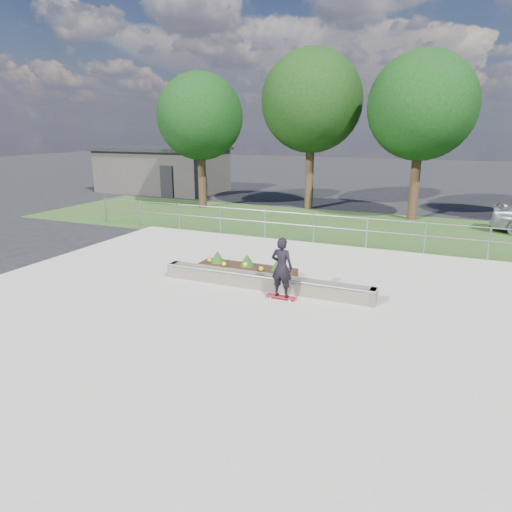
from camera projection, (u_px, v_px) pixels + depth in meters
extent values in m
plane|color=black|center=(223.00, 315.00, 10.87)|extent=(120.00, 120.00, 0.00)
cube|color=#2A481C|center=(335.00, 226.00, 20.59)|extent=(30.00, 8.00, 0.02)
cube|color=#AFAA9C|center=(223.00, 314.00, 10.87)|extent=(15.00, 15.00, 0.06)
cylinder|color=gray|center=(106.00, 210.00, 21.16)|extent=(0.06, 0.06, 1.20)
cylinder|color=#9A9CA2|center=(141.00, 214.00, 20.39)|extent=(0.06, 0.06, 1.20)
cylinder|color=gray|center=(179.00, 217.00, 19.63)|extent=(0.06, 0.06, 1.20)
cylinder|color=gray|center=(220.00, 221.00, 18.86)|extent=(0.06, 0.06, 1.20)
cylinder|color=gray|center=(265.00, 224.00, 18.10)|extent=(0.06, 0.06, 1.20)
cylinder|color=gray|center=(314.00, 229.00, 17.34)|extent=(0.06, 0.06, 1.20)
cylinder|color=#96989E|center=(367.00, 233.00, 16.57)|extent=(0.06, 0.06, 1.20)
cylinder|color=gray|center=(425.00, 239.00, 15.81)|extent=(0.06, 0.06, 1.20)
cylinder|color=gray|center=(489.00, 244.00, 15.04)|extent=(0.06, 0.06, 1.20)
cylinder|color=gray|center=(314.00, 215.00, 17.19)|extent=(20.00, 0.04, 0.04)
cylinder|color=gray|center=(314.00, 226.00, 17.31)|extent=(20.00, 0.04, 0.04)
cube|color=#312F2C|center=(163.00, 171.00, 31.74)|extent=(8.00, 5.00, 2.80)
cube|color=black|center=(162.00, 149.00, 31.33)|extent=(8.40, 5.40, 0.20)
cube|color=black|center=(167.00, 182.00, 28.83)|extent=(0.90, 0.10, 2.00)
cylinder|color=black|center=(202.00, 181.00, 25.02)|extent=(0.44, 0.44, 2.93)
sphere|color=black|center=(200.00, 116.00, 24.09)|extent=(4.55, 4.55, 4.55)
cylinder|color=#312313|center=(309.00, 178.00, 24.62)|extent=(0.44, 0.44, 3.38)
sphere|color=black|center=(312.00, 101.00, 23.55)|extent=(5.25, 5.25, 5.25)
cylinder|color=#311F13|center=(414.00, 187.00, 21.67)|extent=(0.44, 0.44, 3.15)
sphere|color=black|center=(422.00, 106.00, 20.67)|extent=(4.90, 4.90, 4.90)
cube|color=brown|center=(265.00, 282.00, 12.42)|extent=(6.00, 0.40, 0.40)
cylinder|color=#94969C|center=(262.00, 277.00, 12.19)|extent=(6.00, 0.06, 0.06)
cube|color=#675B4C|center=(174.00, 269.00, 13.53)|extent=(0.15, 0.42, 0.40)
cube|color=brown|center=(373.00, 297.00, 11.31)|extent=(0.15, 0.42, 0.40)
cube|color=black|center=(244.00, 272.00, 13.50)|extent=(3.00, 1.20, 0.25)
sphere|color=yellow|center=(210.00, 260.00, 13.99)|extent=(0.14, 0.14, 0.14)
sphere|color=yellow|center=(224.00, 264.00, 13.58)|extent=(0.14, 0.14, 0.14)
sphere|color=yellow|center=(245.00, 265.00, 13.53)|extent=(0.14, 0.14, 0.14)
sphere|color=yellow|center=(261.00, 269.00, 13.13)|extent=(0.14, 0.14, 0.14)
sphere|color=yellow|center=(283.00, 269.00, 13.07)|extent=(0.14, 0.14, 0.14)
cone|color=#184714|center=(218.00, 256.00, 14.02)|extent=(0.44, 0.44, 0.36)
cone|color=#1B4012|center=(247.00, 260.00, 13.64)|extent=(0.44, 0.44, 0.36)
cone|color=#1C4714|center=(278.00, 264.00, 13.25)|extent=(0.44, 0.44, 0.36)
cylinder|color=silver|center=(271.00, 298.00, 11.73)|extent=(0.05, 0.03, 0.05)
cylinder|color=silver|center=(273.00, 296.00, 11.89)|extent=(0.05, 0.03, 0.05)
cylinder|color=white|center=(290.00, 301.00, 11.53)|extent=(0.05, 0.03, 0.05)
cylinder|color=silver|center=(292.00, 298.00, 11.69)|extent=(0.05, 0.03, 0.05)
cylinder|color=#AAAAB0|center=(272.00, 296.00, 11.80)|extent=(0.02, 0.18, 0.02)
cylinder|color=#949398|center=(291.00, 299.00, 11.60)|extent=(0.02, 0.18, 0.02)
cube|color=#A4141F|center=(281.00, 297.00, 11.70)|extent=(0.80, 0.21, 0.02)
imported|color=black|center=(282.00, 267.00, 11.48)|extent=(0.58, 0.39, 1.55)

